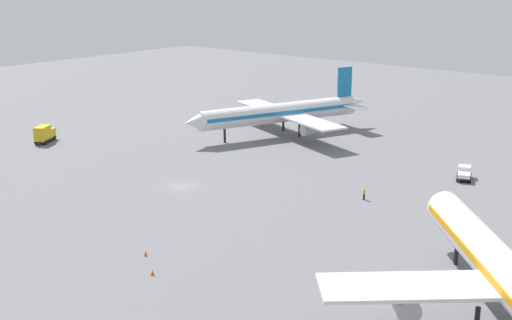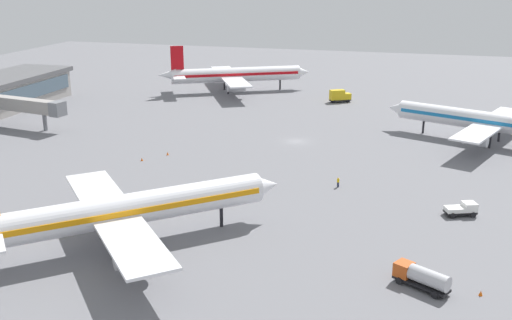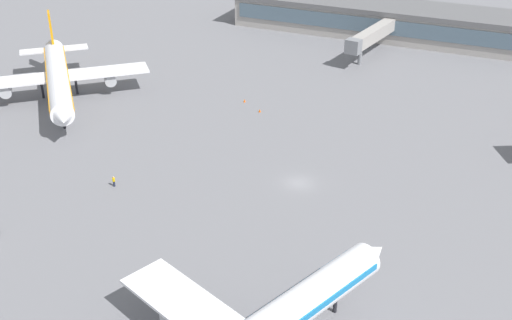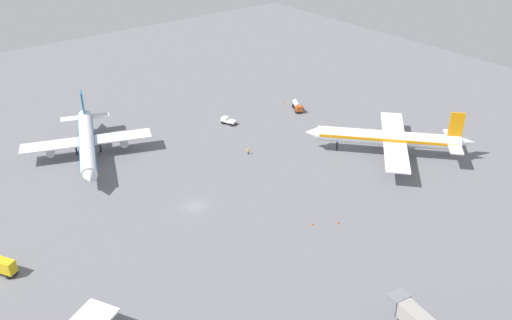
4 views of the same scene
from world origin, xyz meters
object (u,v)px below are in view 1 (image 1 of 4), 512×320
object	(u,v)px
safety_cone_far_side	(152,273)
pushback_tractor	(464,173)
ground_crew_worker	(364,194)
airplane_at_gate	(281,113)
safety_cone_mid_apron	(146,253)
airplane_taxiing	(505,274)
catering_truck	(44,134)

from	to	relation	value
safety_cone_far_side	pushback_tractor	bearing A→B (deg)	78.87
ground_crew_worker	airplane_at_gate	bearing A→B (deg)	75.80
safety_cone_mid_apron	safety_cone_far_side	bearing A→B (deg)	-34.10
airplane_taxiing	catering_truck	distance (m)	94.71
ground_crew_worker	safety_cone_mid_apron	xyz separation A→B (m)	(-8.73, -33.71, -0.55)
airplane_at_gate	ground_crew_worker	bearing A→B (deg)	75.33
pushback_tractor	catering_truck	size ratio (longest dim) A/B	0.83
airplane_taxiing	safety_cone_far_side	size ratio (longest dim) A/B	58.83
safety_cone_far_side	catering_truck	bearing A→B (deg)	155.53
catering_truck	ground_crew_worker	xyz separation A→B (m)	(64.91, 9.16, -0.85)
pushback_tractor	catering_truck	bearing A→B (deg)	88.84
airplane_at_gate	pushback_tractor	distance (m)	41.21
ground_crew_worker	airplane_taxiing	bearing A→B (deg)	-107.02
catering_truck	ground_crew_worker	distance (m)	65.56
safety_cone_mid_apron	airplane_taxiing	bearing A→B (deg)	15.97
pushback_tractor	catering_truck	world-z (taller)	catering_truck
safety_cone_far_side	safety_cone_mid_apron	bearing A→B (deg)	145.90
ground_crew_worker	safety_cone_far_side	xyz separation A→B (m)	(-4.13, -36.83, -0.55)
safety_cone_mid_apron	safety_cone_far_side	world-z (taller)	same
airplane_at_gate	catering_truck	xyz separation A→B (m)	(-31.07, -33.62, -2.88)
airplane_taxiing	catering_truck	bearing A→B (deg)	39.54
ground_crew_worker	safety_cone_mid_apron	distance (m)	34.83
airplane_taxiing	catering_truck	world-z (taller)	airplane_taxiing
catering_truck	safety_cone_far_side	xyz separation A→B (m)	(60.79, -27.67, -1.40)
airplane_taxiing	pushback_tractor	size ratio (longest dim) A/B	7.37
catering_truck	safety_cone_mid_apron	distance (m)	61.33
airplane_taxiing	pushback_tractor	world-z (taller)	airplane_taxiing
airplane_taxiing	catering_truck	size ratio (longest dim) A/B	6.10
pushback_tractor	ground_crew_worker	xyz separation A→B (m)	(-6.82, -18.82, -0.12)
airplane_at_gate	airplane_taxiing	bearing A→B (deg)	74.01
pushback_tractor	safety_cone_mid_apron	bearing A→B (deg)	141.04
ground_crew_worker	safety_cone_far_side	bearing A→B (deg)	-164.74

